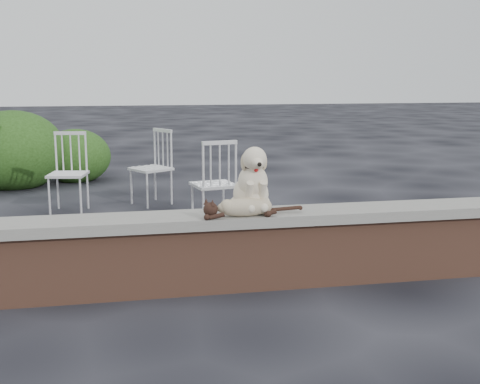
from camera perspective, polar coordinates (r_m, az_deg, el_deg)
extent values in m
plane|color=black|center=(4.63, -11.67, -9.45)|extent=(60.00, 60.00, 0.00)
cube|color=brown|center=(4.55, -11.79, -6.49)|extent=(6.00, 0.30, 0.50)
cube|color=slate|center=(4.47, -11.93, -2.94)|extent=(6.20, 0.40, 0.08)
ellipsoid|color=#1F4012|center=(9.36, -20.56, 3.63)|extent=(1.48, 1.36, 1.17)
ellipsoid|color=#1F4012|center=(9.64, -15.23, 3.25)|extent=(1.07, 0.98, 0.84)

